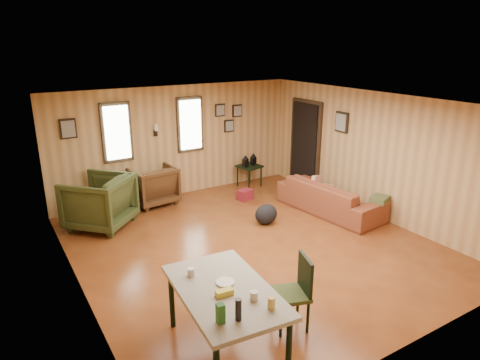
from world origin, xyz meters
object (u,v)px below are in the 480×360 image
Objects in this scene: side_table at (249,165)px; dining_table at (225,295)px; sofa at (330,192)px; end_table at (131,191)px; recliner_green at (99,199)px; recliner_brown at (152,183)px.

dining_table reaches higher than side_table.
end_table is (-3.33, 2.25, -0.04)m from sofa.
side_table is 5.66m from dining_table.
side_table is 0.48× the size of dining_table.
sofa is 2.24m from side_table.
recliner_green is 0.66× the size of dining_table.
sofa is at bearing 134.85° from recliner_brown.
dining_table is at bearing -125.38° from side_table.
recliner_green is 3.61m from side_table.
recliner_brown is 4.85m from dining_table.
recliner_green reaches higher than sofa.
end_table is at bearing 0.94° from recliner_brown.
side_table is (-0.51, 2.18, 0.11)m from sofa.
recliner_brown is 0.50m from end_table.
recliner_brown is 0.84× the size of recliner_green.
side_table is at bearing 143.78° from recliner_green.
dining_table is (-0.95, -4.74, 0.27)m from recliner_brown.
recliner_green is at bearing 61.32° from sofa.
recliner_green is 4.15m from dining_table.
dining_table reaches higher than recliner_brown.
sofa is 2.79× the size of side_table.
sofa is 4.43m from recliner_green.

